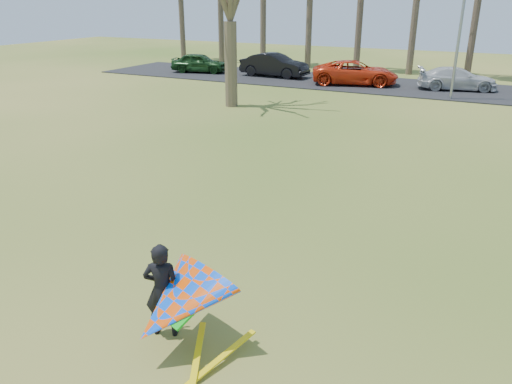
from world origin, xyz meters
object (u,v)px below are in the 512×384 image
at_px(car_0, 199,63).
at_px(car_2, 355,73).
at_px(kite_flyer, 175,303).
at_px(streetlight, 466,15).
at_px(car_1, 274,65).
at_px(car_3, 457,79).

xyz_separation_m(car_0, car_2, (11.96, -0.20, 0.04)).
bearing_deg(kite_flyer, car_2, 100.41).
bearing_deg(car_0, streetlight, -112.01).
xyz_separation_m(car_1, kite_flyer, (10.95, -27.37, -0.01)).
distance_m(car_2, kite_flyer, 27.03).
xyz_separation_m(car_2, car_3, (6.08, 0.82, -0.09)).
height_order(car_1, car_2, car_1).
height_order(car_0, car_3, car_0).
relative_size(car_1, kite_flyer, 2.03).
distance_m(car_0, car_1, 5.93).
relative_size(streetlight, car_0, 1.93).
xyz_separation_m(streetlight, car_2, (-6.32, 2.34, -3.65)).
bearing_deg(streetlight, car_1, 165.85).
bearing_deg(car_1, streetlight, -101.48).
height_order(car_2, kite_flyer, kite_flyer).
relative_size(car_0, car_1, 0.85).
relative_size(car_2, car_3, 1.18).
bearing_deg(car_2, streetlight, -125.75).
relative_size(car_0, car_2, 0.77).
height_order(car_1, kite_flyer, kite_flyer).
bearing_deg(car_2, car_1, 67.28).
bearing_deg(car_3, car_0, 76.69).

